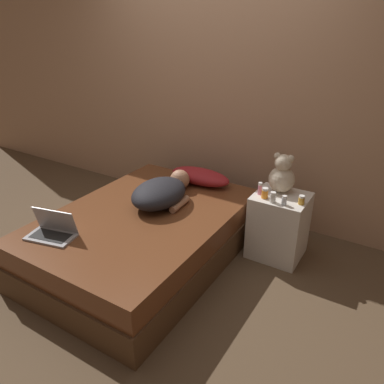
{
  "coord_description": "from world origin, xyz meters",
  "views": [
    {
      "loc": [
        1.77,
        -2.1,
        1.92
      ],
      "look_at": [
        0.33,
        0.24,
        0.62
      ],
      "focal_mm": 35.0,
      "sensor_mm": 36.0,
      "label": 1
    }
  ],
  "objects_px": {
    "laptop": "(52,230)",
    "teddy_bear": "(282,175)",
    "bottle_orange": "(265,193)",
    "bottle_amber": "(301,200)",
    "pillow": "(200,176)",
    "bottle_clear": "(284,200)",
    "bottle_white": "(273,197)",
    "person_lying": "(162,192)",
    "bottle_pink": "(260,189)"
  },
  "relations": [
    {
      "from": "person_lying",
      "to": "bottle_pink",
      "type": "distance_m",
      "value": 0.83
    },
    {
      "from": "laptop",
      "to": "bottle_pink",
      "type": "height_order",
      "value": "bottle_pink"
    },
    {
      "from": "bottle_orange",
      "to": "teddy_bear",
      "type": "bearing_deg",
      "value": 70.86
    },
    {
      "from": "bottle_amber",
      "to": "person_lying",
      "type": "bearing_deg",
      "value": -162.88
    },
    {
      "from": "bottle_orange",
      "to": "bottle_clear",
      "type": "distance_m",
      "value": 0.18
    },
    {
      "from": "bottle_white",
      "to": "bottle_pink",
      "type": "bearing_deg",
      "value": 149.77
    },
    {
      "from": "laptop",
      "to": "bottle_pink",
      "type": "distance_m",
      "value": 1.66
    },
    {
      "from": "pillow",
      "to": "bottle_pink",
      "type": "height_order",
      "value": "bottle_pink"
    },
    {
      "from": "pillow",
      "to": "bottle_orange",
      "type": "relative_size",
      "value": 6.96
    },
    {
      "from": "bottle_amber",
      "to": "bottle_clear",
      "type": "distance_m",
      "value": 0.14
    },
    {
      "from": "bottle_amber",
      "to": "bottle_pink",
      "type": "bearing_deg",
      "value": -179.68
    },
    {
      "from": "laptop",
      "to": "bottle_clear",
      "type": "xyz_separation_m",
      "value": [
        1.36,
        1.13,
        0.12
      ]
    },
    {
      "from": "bottle_pink",
      "to": "teddy_bear",
      "type": "bearing_deg",
      "value": 48.77
    },
    {
      "from": "person_lying",
      "to": "teddy_bear",
      "type": "xyz_separation_m",
      "value": [
        0.89,
        0.48,
        0.17
      ]
    },
    {
      "from": "pillow",
      "to": "bottle_orange",
      "type": "xyz_separation_m",
      "value": [
        0.75,
        -0.23,
        0.1
      ]
    },
    {
      "from": "bottle_clear",
      "to": "bottle_white",
      "type": "distance_m",
      "value": 0.09
    },
    {
      "from": "laptop",
      "to": "bottle_clear",
      "type": "distance_m",
      "value": 1.77
    },
    {
      "from": "teddy_bear",
      "to": "bottle_amber",
      "type": "xyz_separation_m",
      "value": [
        0.22,
        -0.14,
        -0.11
      ]
    },
    {
      "from": "pillow",
      "to": "bottle_orange",
      "type": "distance_m",
      "value": 0.79
    },
    {
      "from": "person_lying",
      "to": "bottle_orange",
      "type": "height_order",
      "value": "bottle_orange"
    },
    {
      "from": "person_lying",
      "to": "bottle_amber",
      "type": "xyz_separation_m",
      "value": [
        1.11,
        0.34,
        0.06
      ]
    },
    {
      "from": "pillow",
      "to": "teddy_bear",
      "type": "bearing_deg",
      "value": -2.85
    },
    {
      "from": "pillow",
      "to": "bottle_clear",
      "type": "height_order",
      "value": "bottle_clear"
    },
    {
      "from": "laptop",
      "to": "bottle_amber",
      "type": "height_order",
      "value": "same"
    },
    {
      "from": "teddy_bear",
      "to": "bottle_pink",
      "type": "xyz_separation_m",
      "value": [
        -0.13,
        -0.15,
        -0.09
      ]
    },
    {
      "from": "pillow",
      "to": "person_lying",
      "type": "distance_m",
      "value": 0.53
    },
    {
      "from": "bottle_pink",
      "to": "bottle_white",
      "type": "relative_size",
      "value": 1.2
    },
    {
      "from": "person_lying",
      "to": "bottle_orange",
      "type": "relative_size",
      "value": 8.5
    },
    {
      "from": "teddy_bear",
      "to": "bottle_orange",
      "type": "bearing_deg",
      "value": -109.14
    },
    {
      "from": "bottle_amber",
      "to": "teddy_bear",
      "type": "bearing_deg",
      "value": 146.96
    },
    {
      "from": "teddy_bear",
      "to": "bottle_clear",
      "type": "bearing_deg",
      "value": -64.19
    },
    {
      "from": "person_lying",
      "to": "bottle_orange",
      "type": "bearing_deg",
      "value": 15.71
    },
    {
      "from": "pillow",
      "to": "laptop",
      "type": "height_order",
      "value": "laptop"
    },
    {
      "from": "person_lying",
      "to": "bottle_white",
      "type": "relative_size",
      "value": 8.61
    },
    {
      "from": "person_lying",
      "to": "teddy_bear",
      "type": "relative_size",
      "value": 2.25
    },
    {
      "from": "bottle_orange",
      "to": "bottle_white",
      "type": "bearing_deg",
      "value": -24.93
    },
    {
      "from": "bottle_pink",
      "to": "bottle_clear",
      "type": "height_order",
      "value": "bottle_pink"
    },
    {
      "from": "person_lying",
      "to": "laptop",
      "type": "distance_m",
      "value": 0.95
    },
    {
      "from": "bottle_clear",
      "to": "bottle_white",
      "type": "height_order",
      "value": "bottle_white"
    },
    {
      "from": "bottle_clear",
      "to": "bottle_white",
      "type": "relative_size",
      "value": 0.88
    },
    {
      "from": "bottle_orange",
      "to": "bottle_pink",
      "type": "bearing_deg",
      "value": 143.42
    },
    {
      "from": "laptop",
      "to": "teddy_bear",
      "type": "distance_m",
      "value": 1.86
    },
    {
      "from": "pillow",
      "to": "person_lying",
      "type": "relative_size",
      "value": 0.82
    },
    {
      "from": "bottle_amber",
      "to": "bottle_white",
      "type": "relative_size",
      "value": 0.85
    },
    {
      "from": "pillow",
      "to": "teddy_bear",
      "type": "height_order",
      "value": "teddy_bear"
    },
    {
      "from": "bottle_clear",
      "to": "bottle_amber",
      "type": "bearing_deg",
      "value": 36.0
    },
    {
      "from": "bottle_amber",
      "to": "bottle_clear",
      "type": "relative_size",
      "value": 0.96
    },
    {
      "from": "bottle_orange",
      "to": "laptop",
      "type": "bearing_deg",
      "value": -135.49
    },
    {
      "from": "bottle_orange",
      "to": "bottle_white",
      "type": "distance_m",
      "value": 0.09
    },
    {
      "from": "laptop",
      "to": "bottle_amber",
      "type": "xyz_separation_m",
      "value": [
        1.47,
        1.21,
        0.12
      ]
    }
  ]
}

